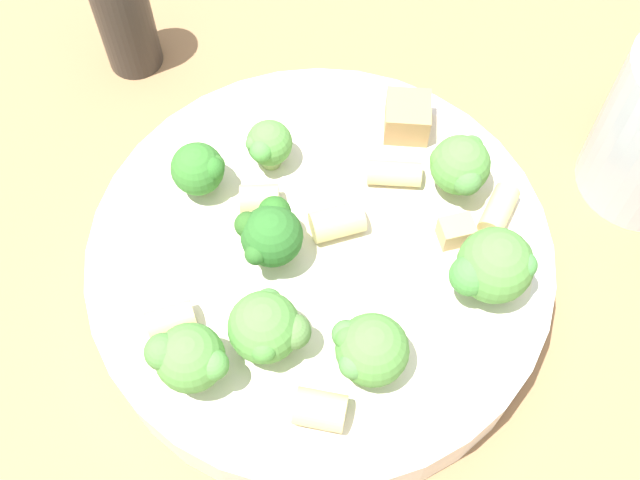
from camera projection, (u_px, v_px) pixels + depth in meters
ground_plane at (320, 279)px, 0.46m from camera, size 2.00×2.00×0.00m
pasta_bowl at (320, 262)px, 0.44m from camera, size 0.25×0.25×0.04m
broccoli_floret_0 at (267, 328)px, 0.38m from camera, size 0.04×0.04×0.04m
broccoli_floret_1 at (369, 350)px, 0.38m from camera, size 0.04×0.04×0.04m
broccoli_floret_2 at (494, 266)px, 0.40m from camera, size 0.04×0.04×0.04m
broccoli_floret_3 at (189, 358)px, 0.37m from camera, size 0.03×0.04×0.04m
broccoli_floret_4 at (268, 145)px, 0.44m from camera, size 0.03×0.03×0.03m
broccoli_floret_5 at (460, 165)px, 0.43m from camera, size 0.04×0.03×0.04m
broccoli_floret_6 at (271, 235)px, 0.40m from camera, size 0.04×0.03×0.04m
broccoli_floret_7 at (200, 169)px, 0.43m from camera, size 0.03×0.03×0.03m
rigatoni_0 at (259, 199)px, 0.43m from camera, size 0.02×0.02×0.02m
rigatoni_1 at (320, 410)px, 0.38m from camera, size 0.03×0.03×0.02m
rigatoni_2 at (394, 173)px, 0.44m from camera, size 0.02×0.03×0.01m
rigatoni_3 at (337, 222)px, 0.43m from camera, size 0.02×0.03×0.02m
rigatoni_4 at (498, 209)px, 0.43m from camera, size 0.03×0.03×0.01m
rigatoni_5 at (171, 321)px, 0.40m from camera, size 0.02×0.03×0.02m
chicken_chunk_0 at (456, 231)px, 0.42m from camera, size 0.01×0.02×0.01m
chicken_chunk_1 at (407, 117)px, 0.46m from camera, size 0.03×0.03×0.02m
pepper_shaker at (120, 3)px, 0.49m from camera, size 0.04×0.04×0.10m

